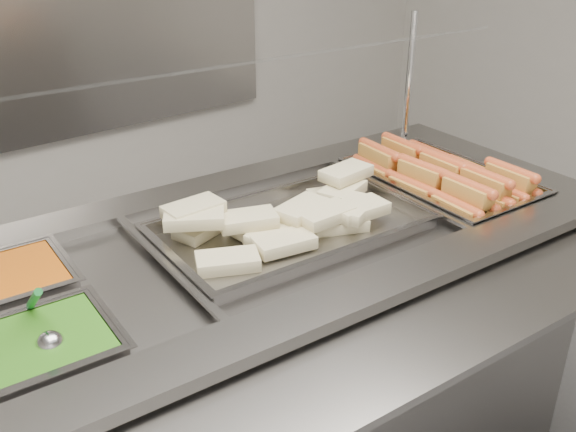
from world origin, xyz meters
TOP-DOWN VIEW (x-y plane):
  - back_panel at (0.00, 2.45)m, footprint 3.00×0.04m
  - steam_counter at (0.01, 0.35)m, footprint 2.05×1.05m
  - tray_rail at (-0.04, -0.18)m, footprint 1.92×0.55m
  - sneeze_guard at (0.03, 0.58)m, footprint 1.76×0.46m
  - pan_hotdogs at (0.67, 0.30)m, footprint 0.41×0.61m
  - pan_wraps at (0.07, 0.35)m, footprint 0.75×0.48m
  - pan_beans at (-0.66, 0.57)m, footprint 0.34×0.28m
  - pan_peas at (-0.68, 0.26)m, footprint 0.34×0.28m
  - hotdogs_in_buns at (0.66, 0.29)m, footprint 0.37×0.57m
  - tortilla_wraps at (0.07, 0.36)m, footprint 0.69×0.37m
  - serving_spoon at (-0.65, 0.25)m, footprint 0.06×0.19m

SIDE VIEW (x-z plane):
  - steam_counter at x=0.01m, z-range 0.00..0.95m
  - tray_rail at x=-0.04m, z-range 0.87..0.92m
  - pan_hotdogs at x=0.67m, z-range 0.85..0.96m
  - pan_beans at x=-0.66m, z-range 0.85..0.96m
  - pan_peas at x=-0.68m, z-range 0.85..0.96m
  - pan_wraps at x=0.07m, z-range 0.88..0.96m
  - hotdogs_in_buns at x=0.66m, z-range 0.89..1.02m
  - serving_spoon at x=-0.65m, z-range 0.88..1.04m
  - tortilla_wraps at x=0.07m, z-range 0.91..1.01m
  - back_panel at x=0.00m, z-range 0.60..1.80m
  - sneeze_guard at x=0.03m, z-range 1.10..1.57m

